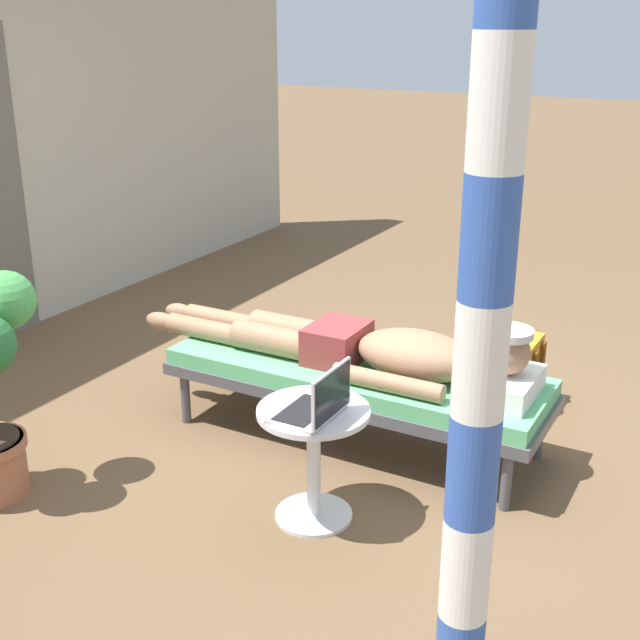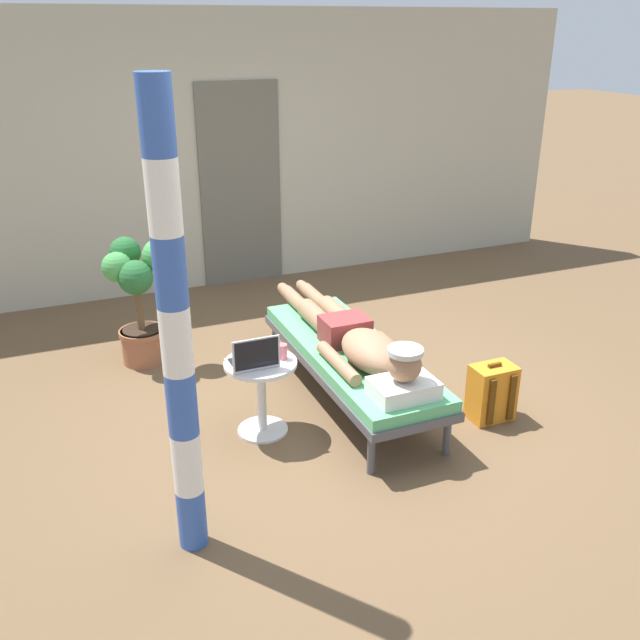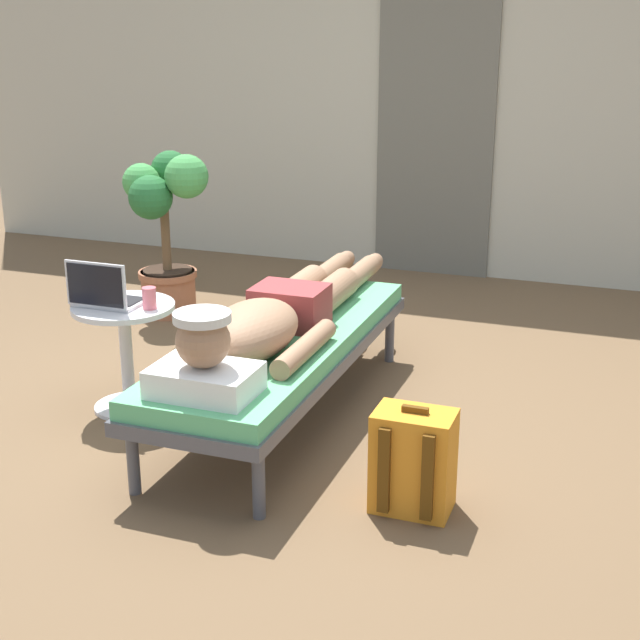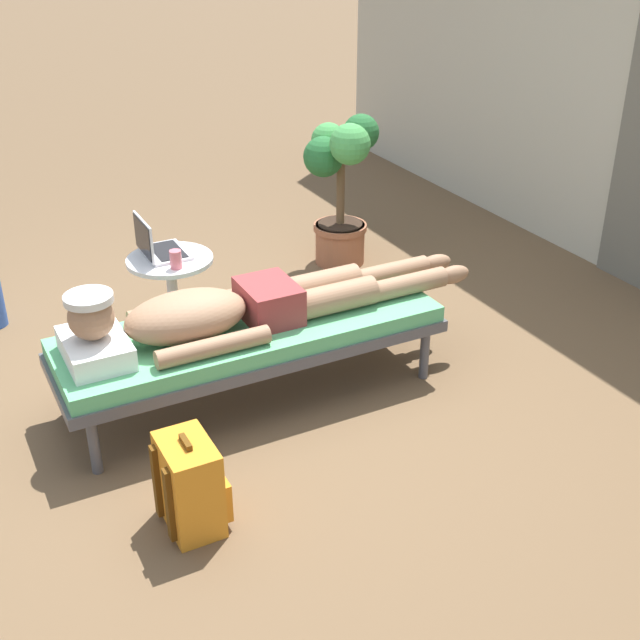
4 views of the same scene
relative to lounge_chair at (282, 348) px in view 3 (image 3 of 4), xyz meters
name	(u,v)px [view 3 (image 3 of 4)]	position (x,y,z in m)	size (l,w,h in m)	color
ground_plane	(269,422)	(-0.03, -0.08, -0.35)	(40.00, 40.00, 0.00)	brown
house_wall_back	(435,84)	(0.00, 2.87, 1.00)	(7.60, 0.20, 2.70)	#B2AD99
house_door_panel	(435,133)	(0.04, 2.76, 0.67)	(0.84, 0.03, 2.04)	#625F54
lounge_chair	(282,348)	(0.00, 0.00, 0.00)	(0.64, 1.96, 0.42)	#4C4C51
person_reclining	(273,318)	(0.00, -0.09, 0.17)	(0.53, 2.17, 0.33)	white
side_table	(125,339)	(-0.73, -0.17, 0.01)	(0.48, 0.48, 0.52)	silver
laptop	(105,294)	(-0.79, -0.22, 0.24)	(0.31, 0.24, 0.23)	silver
drink_glass	(149,298)	(-0.58, -0.18, 0.23)	(0.06, 0.06, 0.10)	#D86672
backpack	(414,462)	(0.79, -0.61, -0.15)	(0.30, 0.26, 0.42)	orange
potted_plant	(165,223)	(-1.28, 1.21, 0.24)	(0.57, 0.55, 1.02)	#9E5B3D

